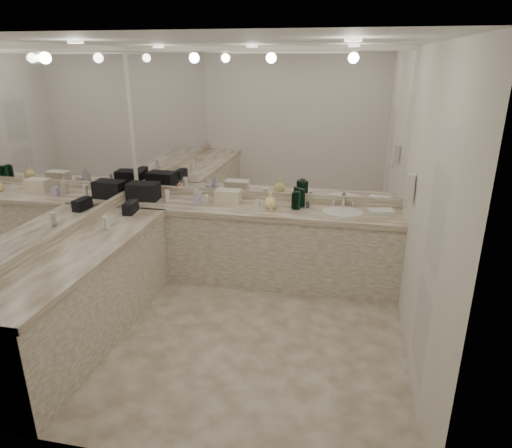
% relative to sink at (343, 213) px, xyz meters
% --- Properties ---
extents(floor, '(3.20, 3.20, 0.00)m').
position_rel_sink_xyz_m(floor, '(-0.95, -1.20, -0.90)').
color(floor, beige).
rests_on(floor, ground).
extents(ceiling, '(3.20, 3.20, 0.00)m').
position_rel_sink_xyz_m(ceiling, '(-0.95, -1.20, 1.71)').
color(ceiling, white).
rests_on(ceiling, floor).
extents(wall_back, '(3.20, 0.02, 2.60)m').
position_rel_sink_xyz_m(wall_back, '(-0.95, 0.30, 0.41)').
color(wall_back, silver).
rests_on(wall_back, floor).
extents(wall_left, '(0.02, 3.00, 2.60)m').
position_rel_sink_xyz_m(wall_left, '(-2.55, -1.20, 0.41)').
color(wall_left, silver).
rests_on(wall_left, floor).
extents(wall_right, '(0.02, 3.00, 2.60)m').
position_rel_sink_xyz_m(wall_right, '(0.65, -1.20, 0.41)').
color(wall_right, silver).
rests_on(wall_right, floor).
extents(vanity_back_base, '(3.20, 0.60, 0.84)m').
position_rel_sink_xyz_m(vanity_back_base, '(-0.95, 0.00, -0.48)').
color(vanity_back_base, silver).
rests_on(vanity_back_base, floor).
extents(vanity_back_top, '(3.20, 0.64, 0.06)m').
position_rel_sink_xyz_m(vanity_back_top, '(-0.95, -0.01, -0.03)').
color(vanity_back_top, beige).
rests_on(vanity_back_top, vanity_back_base).
extents(vanity_left_base, '(0.60, 2.40, 0.84)m').
position_rel_sink_xyz_m(vanity_left_base, '(-2.25, -1.50, -0.48)').
color(vanity_left_base, silver).
rests_on(vanity_left_base, floor).
extents(vanity_left_top, '(0.64, 2.42, 0.06)m').
position_rel_sink_xyz_m(vanity_left_top, '(-2.24, -1.50, -0.03)').
color(vanity_left_top, beige).
rests_on(vanity_left_top, vanity_left_base).
extents(backsplash_back, '(3.20, 0.04, 0.10)m').
position_rel_sink_xyz_m(backsplash_back, '(-0.95, 0.28, 0.05)').
color(backsplash_back, beige).
rests_on(backsplash_back, vanity_back_top).
extents(backsplash_left, '(0.04, 3.00, 0.10)m').
position_rel_sink_xyz_m(backsplash_left, '(-2.53, -1.20, 0.05)').
color(backsplash_left, beige).
rests_on(backsplash_left, vanity_left_top).
extents(mirror_back, '(3.12, 0.01, 1.55)m').
position_rel_sink_xyz_m(mirror_back, '(-0.95, 0.29, 0.88)').
color(mirror_back, white).
rests_on(mirror_back, wall_back).
extents(mirror_left, '(0.01, 2.92, 1.55)m').
position_rel_sink_xyz_m(mirror_left, '(-2.54, -1.20, 0.88)').
color(mirror_left, white).
rests_on(mirror_left, wall_left).
extents(sink, '(0.44, 0.44, 0.03)m').
position_rel_sink_xyz_m(sink, '(0.00, 0.00, 0.00)').
color(sink, white).
rests_on(sink, vanity_back_top).
extents(faucet, '(0.24, 0.16, 0.14)m').
position_rel_sink_xyz_m(faucet, '(0.00, 0.21, 0.07)').
color(faucet, silver).
rests_on(faucet, vanity_back_top).
extents(wall_phone, '(0.06, 0.10, 0.24)m').
position_rel_sink_xyz_m(wall_phone, '(0.61, -0.50, 0.46)').
color(wall_phone, white).
rests_on(wall_phone, wall_right).
extents(door, '(0.02, 0.82, 2.10)m').
position_rel_sink_xyz_m(door, '(0.64, -1.70, 0.16)').
color(door, white).
rests_on(door, wall_right).
extents(black_toiletry_bag, '(0.37, 0.25, 0.20)m').
position_rel_sink_xyz_m(black_toiletry_bag, '(-2.32, 0.01, 0.11)').
color(black_toiletry_bag, black).
rests_on(black_toiletry_bag, vanity_back_top).
extents(black_bag_spill, '(0.13, 0.24, 0.13)m').
position_rel_sink_xyz_m(black_bag_spill, '(-2.25, -0.48, 0.07)').
color(black_bag_spill, black).
rests_on(black_bag_spill, vanity_left_top).
extents(cream_cosmetic_case, '(0.29, 0.18, 0.17)m').
position_rel_sink_xyz_m(cream_cosmetic_case, '(-1.30, 0.07, 0.09)').
color(cream_cosmetic_case, beige).
rests_on(cream_cosmetic_case, vanity_back_top).
extents(hand_towel, '(0.28, 0.22, 0.04)m').
position_rel_sink_xyz_m(hand_towel, '(0.41, 0.05, 0.03)').
color(hand_towel, white).
rests_on(hand_towel, vanity_back_top).
extents(lotion_left, '(0.06, 0.06, 0.13)m').
position_rel_sink_xyz_m(lotion_left, '(-2.25, -1.00, 0.07)').
color(lotion_left, white).
rests_on(lotion_left, vanity_left_top).
extents(soap_bottle_a, '(0.10, 0.10, 0.21)m').
position_rel_sink_xyz_m(soap_bottle_a, '(-1.68, 0.05, 0.11)').
color(soap_bottle_a, beige).
rests_on(soap_bottle_a, vanity_back_top).
extents(soap_bottle_b, '(0.08, 0.08, 0.16)m').
position_rel_sink_xyz_m(soap_bottle_b, '(-1.63, -0.06, 0.09)').
color(soap_bottle_b, silver).
rests_on(soap_bottle_b, vanity_back_top).
extents(soap_bottle_c, '(0.15, 0.15, 0.19)m').
position_rel_sink_xyz_m(soap_bottle_c, '(-0.79, -0.03, 0.10)').
color(soap_bottle_c, '#FFF28D').
rests_on(soap_bottle_c, vanity_back_top).
extents(green_bottle_0, '(0.07, 0.07, 0.21)m').
position_rel_sink_xyz_m(green_bottle_0, '(-0.46, 0.11, 0.11)').
color(green_bottle_0, '#0E452A').
rests_on(green_bottle_0, vanity_back_top).
extents(green_bottle_1, '(0.06, 0.06, 0.19)m').
position_rel_sink_xyz_m(green_bottle_1, '(-0.49, 0.16, 0.10)').
color(green_bottle_1, '#0E452A').
rests_on(green_bottle_1, vanity_back_top).
extents(green_bottle_2, '(0.07, 0.07, 0.20)m').
position_rel_sink_xyz_m(green_bottle_2, '(-0.50, 0.01, 0.11)').
color(green_bottle_2, '#0E452A').
rests_on(green_bottle_2, vanity_back_top).
extents(green_bottle_3, '(0.07, 0.07, 0.19)m').
position_rel_sink_xyz_m(green_bottle_3, '(-0.53, 0.01, 0.10)').
color(green_bottle_3, '#0E452A').
rests_on(green_bottle_3, vanity_back_top).
extents(green_bottle_4, '(0.06, 0.06, 0.21)m').
position_rel_sink_xyz_m(green_bottle_4, '(-0.53, 0.14, 0.11)').
color(green_bottle_4, '#0E452A').
rests_on(green_bottle_4, vanity_back_top).
extents(amenity_bottle_0, '(0.04, 0.04, 0.07)m').
position_rel_sink_xyz_m(amenity_bottle_0, '(-0.39, 0.10, 0.04)').
color(amenity_bottle_0, '#3F3F4C').
rests_on(amenity_bottle_0, vanity_back_top).
extents(amenity_bottle_1, '(0.06, 0.06, 0.14)m').
position_rel_sink_xyz_m(amenity_bottle_1, '(-2.01, -0.02, 0.08)').
color(amenity_bottle_1, white).
rests_on(amenity_bottle_1, vanity_back_top).
extents(amenity_bottle_2, '(0.06, 0.06, 0.08)m').
position_rel_sink_xyz_m(amenity_bottle_2, '(-0.78, -0.07, 0.04)').
color(amenity_bottle_2, '#E0B28C').
rests_on(amenity_bottle_2, vanity_back_top).
extents(amenity_bottle_3, '(0.06, 0.06, 0.10)m').
position_rel_sink_xyz_m(amenity_bottle_3, '(-1.66, 0.11, 0.06)').
color(amenity_bottle_3, silver).
rests_on(amenity_bottle_3, vanity_back_top).
extents(amenity_bottle_4, '(0.05, 0.05, 0.08)m').
position_rel_sink_xyz_m(amenity_bottle_4, '(-2.07, 0.08, 0.04)').
color(amenity_bottle_4, '#E57F66').
rests_on(amenity_bottle_4, vanity_back_top).
extents(amenity_bottle_5, '(0.05, 0.05, 0.09)m').
position_rel_sink_xyz_m(amenity_bottle_5, '(-1.57, 0.05, 0.05)').
color(amenity_bottle_5, white).
rests_on(amenity_bottle_5, vanity_back_top).
extents(amenity_bottle_6, '(0.06, 0.06, 0.07)m').
position_rel_sink_xyz_m(amenity_bottle_6, '(-0.95, 0.05, 0.04)').
color(amenity_bottle_6, white).
rests_on(amenity_bottle_6, vanity_back_top).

